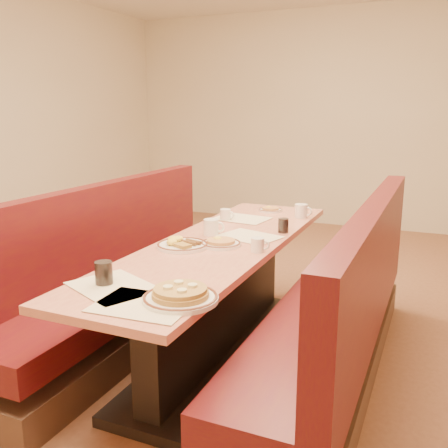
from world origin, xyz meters
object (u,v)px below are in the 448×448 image
at_px(coffee_mug_d, 226,214).
at_px(booth_left, 122,286).
at_px(soda_tumbler_near, 104,273).
at_px(soda_tumbler_mid, 283,226).
at_px(booth_right, 338,322).
at_px(eggs_plate, 182,244).
at_px(coffee_mug_b, 212,227).
at_px(diner_table, 220,300).
at_px(coffee_mug_c, 302,211).
at_px(pancake_plate, 180,296).
at_px(coffee_mug_a, 258,245).

bearing_deg(coffee_mug_d, booth_left, -131.93).
relative_size(soda_tumbler_near, soda_tumbler_mid, 1.19).
relative_size(booth_left, booth_right, 1.00).
relative_size(eggs_plate, coffee_mug_d, 2.79).
bearing_deg(eggs_plate, booth_right, 12.47).
bearing_deg(eggs_plate, booth_left, 161.06).
distance_m(booth_right, eggs_plate, 1.00).
relative_size(booth_right, coffee_mug_b, 18.85).
bearing_deg(diner_table, booth_right, 0.00).
bearing_deg(diner_table, soda_tumbler_mid, 53.99).
height_order(booth_right, coffee_mug_b, booth_right).
bearing_deg(coffee_mug_c, booth_right, -58.48).
bearing_deg(pancake_plate, soda_tumbler_mid, 88.18).
bearing_deg(coffee_mug_b, soda_tumbler_near, -112.71).
bearing_deg(coffee_mug_d, diner_table, -69.45).
distance_m(coffee_mug_c, soda_tumbler_mid, 0.50).
relative_size(coffee_mug_c, soda_tumbler_mid, 1.41).
distance_m(booth_left, coffee_mug_d, 0.89).
bearing_deg(soda_tumbler_near, pancake_plate, -5.11).
bearing_deg(coffee_mug_d, coffee_mug_c, 32.94).
relative_size(diner_table, pancake_plate, 7.78).
height_order(coffee_mug_a, coffee_mug_c, coffee_mug_c).
distance_m(coffee_mug_d, soda_tumbler_near, 1.48).
xyz_separation_m(coffee_mug_a, coffee_mug_b, (-0.40, 0.25, 0.01)).
distance_m(coffee_mug_c, coffee_mug_d, 0.57).
height_order(pancake_plate, soda_tumbler_near, soda_tumbler_near).
distance_m(coffee_mug_a, coffee_mug_b, 0.47).
bearing_deg(soda_tumbler_mid, pancake_plate, -91.82).
height_order(booth_left, coffee_mug_d, booth_left).
xyz_separation_m(diner_table, soda_tumbler_mid, (0.28, 0.39, 0.42)).
distance_m(eggs_plate, coffee_mug_c, 1.16).
height_order(booth_left, coffee_mug_a, booth_left).
height_order(coffee_mug_a, coffee_mug_d, same).
distance_m(eggs_plate, coffee_mug_d, 0.77).
bearing_deg(soda_tumbler_near, booth_right, 44.66).
bearing_deg(soda_tumbler_near, booth_left, 121.46).
xyz_separation_m(diner_table, booth_left, (-0.73, 0.00, -0.01)).
distance_m(booth_right, soda_tumbler_mid, 0.74).
relative_size(diner_table, soda_tumbler_near, 22.42).
bearing_deg(soda_tumbler_mid, coffee_mug_c, 91.24).
xyz_separation_m(booth_right, eggs_plate, (-0.89, -0.20, 0.41)).
distance_m(diner_table, soda_tumbler_near, 1.02).
height_order(diner_table, coffee_mug_a, coffee_mug_a).
distance_m(diner_table, booth_right, 0.73).
bearing_deg(coffee_mug_a, coffee_mug_b, 136.93).
bearing_deg(coffee_mug_d, eggs_plate, -85.73).
xyz_separation_m(eggs_plate, soda_tumbler_near, (-0.02, -0.70, 0.04)).
bearing_deg(eggs_plate, soda_tumbler_mid, 53.04).
bearing_deg(coffee_mug_a, soda_tumbler_mid, 78.62).
bearing_deg(pancake_plate, coffee_mug_d, 106.54).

